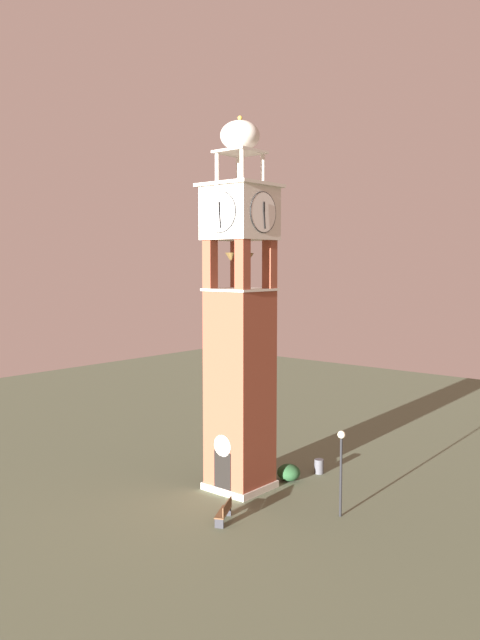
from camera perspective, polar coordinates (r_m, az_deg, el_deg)
The scene contains 6 objects.
ground at distance 34.71m, azimuth 0.00°, elevation -14.68°, with size 80.00×80.00×0.00m, color #5B664C.
clock_tower at distance 32.88m, azimuth -0.00°, elevation -1.29°, with size 3.31×3.31×19.04m.
park_bench at distance 30.39m, azimuth -1.39°, elevation -16.63°, with size 1.13×1.62×0.95m.
lamp_post at distance 30.60m, azimuth 8.96°, elevation -11.96°, with size 0.36×0.36×4.04m.
trash_bin at distance 37.08m, azimuth 7.02°, elevation -12.76°, with size 0.52×0.52×0.80m, color #4C4C51.
shrub_near_entry at distance 35.76m, azimuth 4.34°, elevation -13.33°, with size 1.25×1.25×0.89m, color #234C28.
Camera 1 is at (21.15, -24.93, 11.65)m, focal length 36.07 mm.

